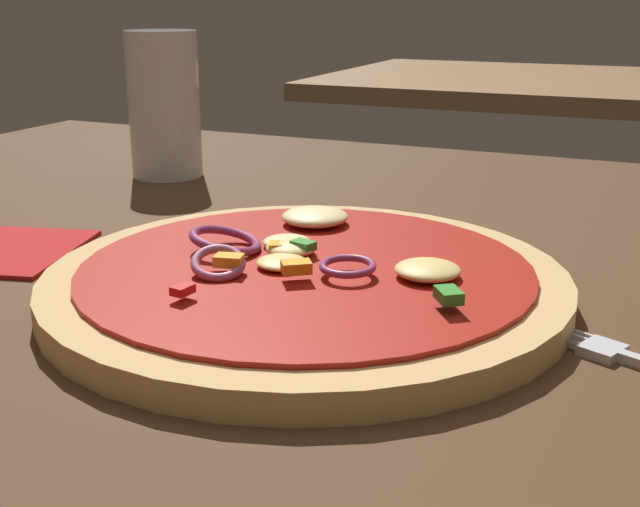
# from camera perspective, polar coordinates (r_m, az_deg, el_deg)

# --- Properties ---
(dining_table) EXTENTS (1.27, 0.98, 0.03)m
(dining_table) POSITION_cam_1_polar(r_m,az_deg,el_deg) (0.45, 5.49, -6.50)
(dining_table) COLOR #4C301C
(dining_table) RESTS_ON ground
(pizza) EXTENTS (0.30, 0.30, 0.03)m
(pizza) POSITION_cam_1_polar(r_m,az_deg,el_deg) (0.46, -1.00, -1.86)
(pizza) COLOR tan
(pizza) RESTS_ON dining_table
(beer_glass) EXTENTS (0.07, 0.07, 0.13)m
(beer_glass) POSITION_cam_1_polar(r_m,az_deg,el_deg) (0.78, -10.84, 9.64)
(beer_glass) COLOR silver
(beer_glass) RESTS_ON dining_table
(background_table) EXTENTS (0.67, 0.66, 0.03)m
(background_table) POSITION_cam_1_polar(r_m,az_deg,el_deg) (1.80, 12.07, 11.62)
(background_table) COLOR brown
(background_table) RESTS_ON ground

